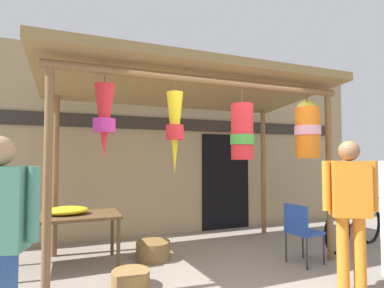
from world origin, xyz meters
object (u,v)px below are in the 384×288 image
parked_bicycle (355,226)px  vendor_in_orange (350,202)px  display_table (66,220)px  flower_heap_on_table (68,210)px  folding_chair (301,228)px  wicker_basket_by_table (131,279)px  wicker_basket_spare (153,250)px

parked_bicycle → vendor_in_orange: vendor_in_orange is taller
display_table → flower_heap_on_table: (0.02, 0.03, 0.13)m
flower_heap_on_table → folding_chair: size_ratio=0.68×
wicker_basket_by_table → wicker_basket_spare: bearing=60.3°
parked_bicycle → vendor_in_orange: bearing=-140.8°
flower_heap_on_table → wicker_basket_by_table: flower_heap_on_table is taller
display_table → vendor_in_orange: vendor_in_orange is taller
wicker_basket_by_table → wicker_basket_spare: wicker_basket_spare is taller
display_table → wicker_basket_spare: (1.20, -0.12, -0.51)m
display_table → wicker_basket_by_table: 1.33m
parked_bicycle → wicker_basket_by_table: bearing=-177.2°
folding_chair → wicker_basket_by_table: 2.42m
wicker_basket_by_table → vendor_in_orange: 2.66m
folding_chair → parked_bicycle: parked_bicycle is taller
flower_heap_on_table → vendor_in_orange: 3.61m
wicker_basket_spare → display_table: bearing=174.3°
display_table → parked_bicycle: 4.57m
parked_bicycle → vendor_in_orange: 2.06m
parked_bicycle → vendor_in_orange: size_ratio=1.01×
flower_heap_on_table → parked_bicycle: bearing=-10.4°
flower_heap_on_table → folding_chair: folding_chair is taller
folding_chair → wicker_basket_spare: (-1.89, 0.98, -0.37)m
display_table → wicker_basket_spare: size_ratio=2.82×
wicker_basket_by_table → wicker_basket_spare: 0.99m
display_table → folding_chair: size_ratio=1.69×
parked_bicycle → display_table: bearing=170.0°
wicker_basket_by_table → wicker_basket_spare: size_ratio=0.88×
display_table → parked_bicycle: parked_bicycle is taller
folding_chair → flower_heap_on_table: bearing=159.8°
folding_chair → parked_bicycle: (1.40, 0.31, -0.16)m
wicker_basket_by_table → vendor_in_orange: bearing=-24.6°
wicker_basket_spare → vendor_in_orange: size_ratio=0.30×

